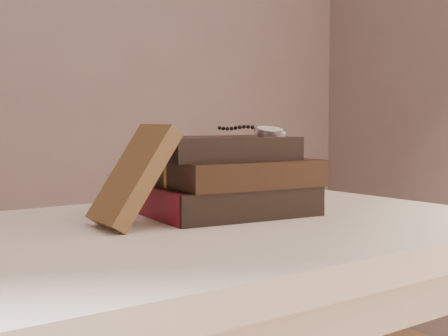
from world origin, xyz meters
TOP-DOWN VIEW (x-y plane):
  - table at (0.00, 0.35)m, footprint 1.00×0.60m
  - book_stack at (0.12, 0.40)m, footprint 0.27×0.20m
  - journal at (-0.06, 0.38)m, footprint 0.11×0.10m
  - pocket_watch at (0.19, 0.38)m, footprint 0.06×0.16m
  - eyeglasses at (0.05, 0.49)m, footprint 0.12×0.13m

SIDE VIEW (x-z plane):
  - table at x=0.00m, z-range 0.28..1.03m
  - book_stack at x=0.12m, z-range 0.75..0.87m
  - eyeglasses at x=0.05m, z-range 0.80..0.85m
  - journal at x=-0.06m, z-range 0.75..0.89m
  - pocket_watch at x=0.19m, z-range 0.87..0.89m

